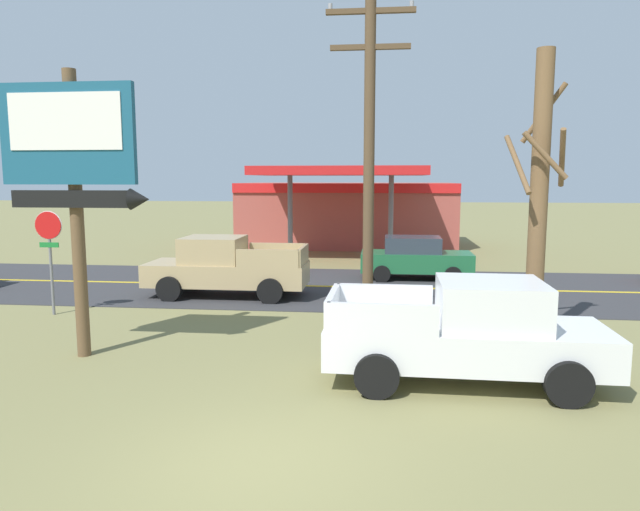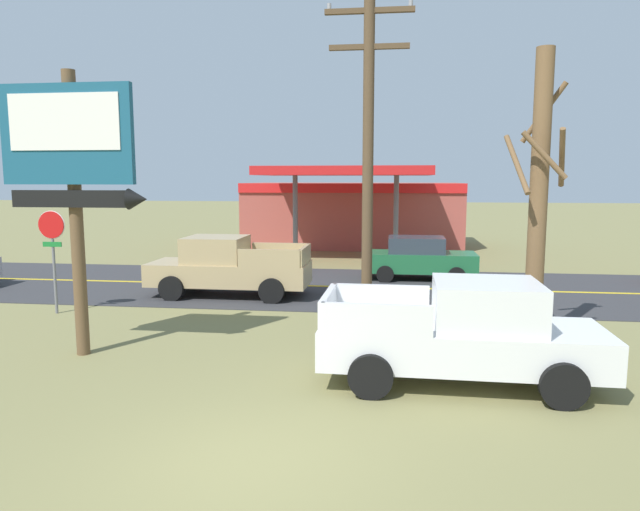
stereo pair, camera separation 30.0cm
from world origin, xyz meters
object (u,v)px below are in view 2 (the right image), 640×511
stop_sign (52,243)px  gas_station (353,212)px  car_green_far_lane (419,258)px  motel_sign (73,165)px  bare_tree (538,197)px  pickup_white_parked_on_lawn (464,334)px  pickup_tan_on_road (228,267)px  utility_pole (368,155)px

stop_sign → gas_station: (7.25, 17.89, -0.08)m
gas_station → car_green_far_lane: size_ratio=2.86×
motel_sign → bare_tree: bare_tree is taller
stop_sign → pickup_white_parked_on_lawn: (10.90, -4.34, -1.06)m
gas_station → pickup_white_parked_on_lawn: 22.54m
pickup_white_parked_on_lawn → car_green_far_lane: 11.41m
pickup_white_parked_on_lawn → pickup_tan_on_road: (-6.73, 7.40, 0.00)m
stop_sign → gas_station: size_ratio=0.25×
motel_sign → gas_station: 22.09m
stop_sign → pickup_tan_on_road: size_ratio=0.57×
pickup_white_parked_on_lawn → utility_pole: bearing=122.1°
motel_sign → bare_tree: 10.11m
utility_pole → bare_tree: size_ratio=1.22×
motel_sign → stop_sign: (-2.89, 3.66, -2.10)m
motel_sign → bare_tree: size_ratio=0.91×
pickup_tan_on_road → car_green_far_lane: 7.51m
motel_sign → utility_pole: (6.04, 2.47, 0.27)m
motel_sign → car_green_far_lane: bearing=54.5°
stop_sign → gas_station: gas_station is taller
motel_sign → pickup_white_parked_on_lawn: motel_sign is taller
utility_pole → car_green_far_lane: 9.13m
utility_pole → pickup_white_parked_on_lawn: size_ratio=1.56×
stop_sign → bare_tree: bearing=-7.2°
pickup_white_parked_on_lawn → pickup_tan_on_road: same height
stop_sign → motel_sign: bearing=-51.7°
motel_sign → pickup_white_parked_on_lawn: 8.64m
gas_station → pickup_white_parked_on_lawn: bearing=-80.7°
pickup_tan_on_road → motel_sign: bearing=-100.8°
pickup_white_parked_on_lawn → car_green_far_lane: pickup_white_parked_on_lawn is taller
bare_tree → gas_station: (-5.52, 19.50, -1.48)m
gas_station → motel_sign: bearing=-101.4°
stop_sign → pickup_white_parked_on_lawn: 11.78m
stop_sign → gas_station: 19.30m
motel_sign → stop_sign: motel_sign is taller
pickup_tan_on_road → stop_sign: bearing=-143.7°
utility_pole → pickup_tan_on_road: 7.24m
bare_tree → pickup_tan_on_road: bearing=151.5°
gas_station → pickup_white_parked_on_lawn: gas_station is taller
stop_sign → pickup_white_parked_on_lawn: stop_sign is taller
bare_tree → car_green_far_lane: bearing=104.4°
utility_pole → pickup_tan_on_road: utility_pole is taller
utility_pole → pickup_white_parked_on_lawn: 5.06m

